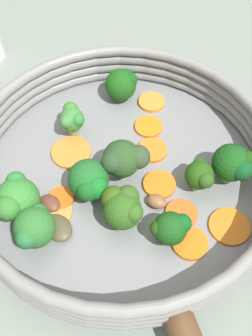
# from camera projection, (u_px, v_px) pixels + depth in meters

# --- Properties ---
(ground_plane) EXTENTS (4.00, 4.00, 0.00)m
(ground_plane) POSITION_uv_depth(u_px,v_px,m) (126.00, 183.00, 0.46)
(ground_plane) COLOR gray
(skillet) EXTENTS (0.32, 0.32, 0.01)m
(skillet) POSITION_uv_depth(u_px,v_px,m) (126.00, 179.00, 0.45)
(skillet) COLOR gray
(skillet) RESTS_ON ground_plane
(skillet_rim_wall) EXTENTS (0.34, 0.34, 0.05)m
(skillet_rim_wall) POSITION_uv_depth(u_px,v_px,m) (126.00, 162.00, 0.42)
(skillet_rim_wall) COLOR gray
(skillet_rim_wall) RESTS_ON skillet
(skillet_rivet_left) EXTENTS (0.01, 0.01, 0.01)m
(skillet_rivet_left) POSITION_uv_depth(u_px,v_px,m) (144.00, 316.00, 0.35)
(skillet_rivet_left) COLOR gray
(skillet_rivet_left) RESTS_ON skillet
(skillet_rivet_right) EXTENTS (0.01, 0.01, 0.01)m
(skillet_rivet_right) POSITION_uv_depth(u_px,v_px,m) (209.00, 294.00, 0.36)
(skillet_rivet_right) COLOR gray
(skillet_rivet_right) RESTS_ON skillet
(carrot_slice_0) EXTENTS (0.04, 0.04, 0.00)m
(carrot_slice_0) POSITION_uv_depth(u_px,v_px,m) (163.00, 184.00, 0.44)
(carrot_slice_0) COLOR orange
(carrot_slice_0) RESTS_ON skillet
(carrot_slice_1) EXTENTS (0.05, 0.05, 0.00)m
(carrot_slice_1) POSITION_uv_depth(u_px,v_px,m) (75.00, 152.00, 0.46)
(carrot_slice_1) COLOR orange
(carrot_slice_1) RESTS_ON skillet
(carrot_slice_2) EXTENTS (0.04, 0.04, 0.01)m
(carrot_slice_2) POSITION_uv_depth(u_px,v_px,m) (156.00, 150.00, 0.46)
(carrot_slice_2) COLOR orange
(carrot_slice_2) RESTS_ON skillet
(carrot_slice_3) EXTENTS (0.06, 0.06, 0.00)m
(carrot_slice_3) POSITION_uv_depth(u_px,v_px,m) (234.00, 226.00, 0.41)
(carrot_slice_3) COLOR orange
(carrot_slice_3) RESTS_ON skillet
(carrot_slice_4) EXTENTS (0.04, 0.04, 0.01)m
(carrot_slice_4) POSITION_uv_depth(u_px,v_px,m) (155.00, 102.00, 0.51)
(carrot_slice_4) COLOR orange
(carrot_slice_4) RESTS_ON skillet
(carrot_slice_5) EXTENTS (0.04, 0.04, 0.01)m
(carrot_slice_5) POSITION_uv_depth(u_px,v_px,m) (194.00, 243.00, 0.40)
(carrot_slice_5) COLOR orange
(carrot_slice_5) RESTS_ON skillet
(carrot_slice_6) EXTENTS (0.04, 0.04, 0.01)m
(carrot_slice_6) POSITION_uv_depth(u_px,v_px,m) (65.00, 198.00, 0.43)
(carrot_slice_6) COLOR orange
(carrot_slice_6) RESTS_ON skillet
(carrot_slice_7) EXTENTS (0.05, 0.05, 0.00)m
(carrot_slice_7) POSITION_uv_depth(u_px,v_px,m) (186.00, 213.00, 0.42)
(carrot_slice_7) COLOR orange
(carrot_slice_7) RESTS_ON skillet
(carrot_slice_8) EXTENTS (0.05, 0.05, 0.00)m
(carrot_slice_8) POSITION_uv_depth(u_px,v_px,m) (57.00, 212.00, 0.42)
(carrot_slice_8) COLOR #F49240
(carrot_slice_8) RESTS_ON skillet
(carrot_slice_9) EXTENTS (0.04, 0.04, 0.00)m
(carrot_slice_9) POSITION_uv_depth(u_px,v_px,m) (152.00, 127.00, 0.48)
(carrot_slice_9) COLOR orange
(carrot_slice_9) RESTS_ON skillet
(broccoli_floret_0) EXTENTS (0.04, 0.04, 0.05)m
(broccoli_floret_0) POSITION_uv_depth(u_px,v_px,m) (126.00, 207.00, 0.39)
(broccoli_floret_0) COLOR #5D9844
(broccoli_floret_0) RESTS_ON skillet
(broccoli_floret_1) EXTENTS (0.05, 0.04, 0.05)m
(broccoli_floret_1) POSITION_uv_depth(u_px,v_px,m) (94.00, 182.00, 0.41)
(broccoli_floret_1) COLOR #82AD63
(broccoli_floret_1) RESTS_ON skillet
(broccoli_floret_2) EXTENTS (0.04, 0.05, 0.05)m
(broccoli_floret_2) POSITION_uv_depth(u_px,v_px,m) (131.00, 160.00, 0.42)
(broccoli_floret_2) COLOR #7BA861
(broccoli_floret_2) RESTS_ON skillet
(broccoli_floret_3) EXTENTS (0.04, 0.04, 0.04)m
(broccoli_floret_3) POSITION_uv_depth(u_px,v_px,m) (124.00, 84.00, 0.49)
(broccoli_floret_3) COLOR #608547
(broccoli_floret_3) RESTS_ON skillet
(broccoli_floret_4) EXTENTS (0.04, 0.03, 0.04)m
(broccoli_floret_4) POSITION_uv_depth(u_px,v_px,m) (76.00, 119.00, 0.46)
(broccoli_floret_4) COLOR #85AC62
(broccoli_floret_4) RESTS_ON skillet
(broccoli_floret_5) EXTENTS (0.03, 0.04, 0.04)m
(broccoli_floret_5) POSITION_uv_depth(u_px,v_px,m) (175.00, 228.00, 0.38)
(broccoli_floret_5) COLOR #89A969
(broccoli_floret_5) RESTS_ON skillet
(broccoli_floret_6) EXTENTS (0.05, 0.05, 0.05)m
(broccoli_floret_6) POSITION_uv_depth(u_px,v_px,m) (21.00, 199.00, 0.40)
(broccoli_floret_6) COLOR #689247
(broccoli_floret_6) RESTS_ON skillet
(broccoli_floret_7) EXTENTS (0.04, 0.04, 0.05)m
(broccoli_floret_7) POSITION_uv_depth(u_px,v_px,m) (238.00, 164.00, 0.42)
(broccoli_floret_7) COLOR #679847
(broccoli_floret_7) RESTS_ON skillet
(broccoli_floret_8) EXTENTS (0.04, 0.03, 0.04)m
(broccoli_floret_8) POSITION_uv_depth(u_px,v_px,m) (204.00, 175.00, 0.42)
(broccoli_floret_8) COLOR #82B56F
(broccoli_floret_8) RESTS_ON skillet
(broccoli_floret_9) EXTENTS (0.05, 0.04, 0.05)m
(broccoli_floret_9) POSITION_uv_depth(u_px,v_px,m) (39.00, 228.00, 0.38)
(broccoli_floret_9) COLOR #6B9F58
(broccoli_floret_9) RESTS_ON skillet
(mushroom_piece_0) EXTENTS (0.04, 0.04, 0.01)m
(mushroom_piece_0) POSITION_uv_depth(u_px,v_px,m) (63.00, 228.00, 0.40)
(mushroom_piece_0) COLOR brown
(mushroom_piece_0) RESTS_ON skillet
(mushroom_piece_1) EXTENTS (0.02, 0.03, 0.01)m
(mushroom_piece_1) POSITION_uv_depth(u_px,v_px,m) (161.00, 201.00, 0.42)
(mushroom_piece_1) COLOR brown
(mushroom_piece_1) RESTS_ON skillet
(mushroom_piece_2) EXTENTS (0.03, 0.03, 0.01)m
(mushroom_piece_2) POSITION_uv_depth(u_px,v_px,m) (54.00, 203.00, 0.42)
(mushroom_piece_2) COLOR brown
(mushroom_piece_2) RESTS_ON skillet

